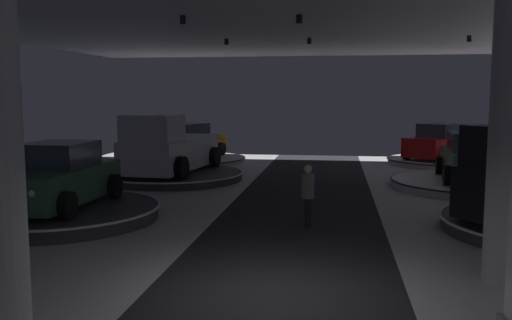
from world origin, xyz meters
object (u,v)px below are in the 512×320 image
Objects in this scene: display_platform_far_right at (471,184)px; display_platform_mid_left at (59,212)px; display_car_mid_left at (58,178)px; display_car_deep_left at (188,142)px; display_platform_far_left at (172,175)px; display_platform_deep_right at (441,161)px; display_platform_deep_left at (189,159)px; display_car_far_right at (472,159)px; visitor_walking_near at (308,192)px; display_car_deep_right at (442,143)px; pickup_truck_far_left at (168,149)px.

display_platform_mid_left is at bearing -150.21° from display_platform_far_right.
display_car_mid_left is at bearing 89.90° from display_platform_mid_left.
display_platform_far_left is at bearing -81.19° from display_car_deep_left.
display_platform_far_right is 1.10× the size of display_platform_deep_right.
display_car_deep_left is 12.45m from display_platform_deep_right.
display_platform_deep_left is (0.01, 13.09, -0.06)m from display_platform_mid_left.
display_platform_far_right is 13.64m from display_car_deep_left.
display_car_far_right reaches higher than display_platform_deep_left.
visitor_walking_near reaches higher than display_platform_deep_left.
display_car_deep_left is (-0.01, -0.03, 0.87)m from display_platform_deep_left.
display_car_far_right is at bearing -91.67° from display_car_deep_right.
pickup_truck_far_left is 0.96× the size of display_platform_deep_left.
display_platform_far_right is 8.84m from visitor_walking_near.
visitor_walking_near is at bearing 1.03° from display_platform_mid_left.
display_car_mid_left is at bearing -96.94° from pickup_truck_far_left.
display_platform_mid_left is at bearing -131.75° from display_car_deep_right.
display_car_deep_right is at bearing 67.34° from visitor_walking_near.
display_platform_deep_right is at bearing 48.25° from display_platform_mid_left.
display_platform_mid_left is 1.18× the size of display_car_deep_left.
display_platform_far_right is at bearing 29.68° from display_car_mid_left.
display_car_far_right is (0.00, 0.03, 0.89)m from display_platform_far_right.
display_car_deep_right is at bearing 3.57° from display_platform_deep_left.
display_platform_deep_left is 14.59m from visitor_walking_near.
visitor_walking_near is at bearing -62.86° from display_car_deep_left.
pickup_truck_far_left is 11.33m from display_car_far_right.
pickup_truck_far_left is 13.40m from display_car_deep_right.
pickup_truck_far_left is 9.01m from visitor_walking_near.
display_platform_deep_right is at bearing 48.19° from display_car_mid_left.
display_platform_mid_left is 1.03× the size of display_platform_deep_right.
visitor_walking_near is at bearing -50.05° from pickup_truck_far_left.
display_platform_mid_left reaches higher than display_platform_deep_left.
display_platform_mid_left is 18.60m from display_car_deep_right.
display_car_mid_left reaches higher than display_platform_far_right.
display_platform_deep_right is at bearing 3.80° from display_car_deep_left.
display_platform_deep_right is 3.27× the size of visitor_walking_near.
display_platform_far_left is 1.00× the size of display_platform_far_right.
display_car_mid_left reaches higher than display_car_deep_right.
display_platform_far_right is at bearing 29.79° from display_platform_mid_left.
display_car_mid_left reaches higher than display_platform_deep_left.
display_car_deep_right reaches higher than display_platform_far_left.
display_platform_far_right is 6.96m from display_car_deep_right.
display_platform_mid_left is at bearing -178.97° from visitor_walking_near.
display_car_deep_left is at bearing 153.51° from display_car_far_right.
display_car_mid_left reaches higher than display_platform_far_left.
pickup_truck_far_left reaches higher than display_platform_deep_right.
display_platform_mid_left is 3.38× the size of visitor_walking_near.
display_platform_deep_left is 1.31× the size of display_car_deep_right.
display_platform_deep_right is at bearing 29.63° from display_platform_far_left.
display_platform_deep_left is at bearing -176.33° from display_platform_deep_right.
display_platform_far_left is 9.26m from visitor_walking_near.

